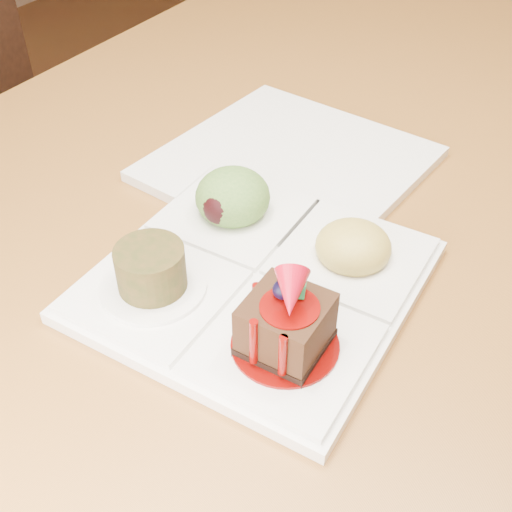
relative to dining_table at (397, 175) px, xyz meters
The scene contains 5 objects.
ground 0.68m from the dining_table, ahead, with size 6.00×6.00×0.00m, color #4F3116.
dining_table is the anchor object (origin of this frame).
chair_left 0.66m from the dining_table, behind, with size 0.51×0.51×0.95m.
sampler_plate 0.34m from the dining_table, 92.31° to the right, with size 0.27×0.27×0.10m.
second_plate 0.18m from the dining_table, 118.17° to the right, with size 0.26×0.26×0.01m, color white.
Camera 1 is at (0.21, -0.69, 1.15)m, focal length 45.00 mm.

